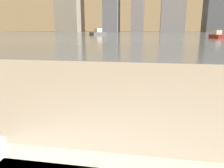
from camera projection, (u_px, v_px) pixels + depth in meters
The scene contains 4 objects.
harbor_water at pixel (148, 34), 59.45m from camera, with size 180.00×110.00×0.01m.
harbor_boat_1 at pixel (98, 33), 40.26m from camera, with size 2.73×3.41×1.24m.
harbor_boat_2 at pixel (217, 35), 25.81m from camera, with size 1.32×2.70×0.97m.
skyline_tower_3 at pixel (174, 2), 107.69m from camera, with size 11.81×7.12×28.90m.
Camera 1 is at (0.45, 0.18, 1.00)m, focal length 35.00 mm.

